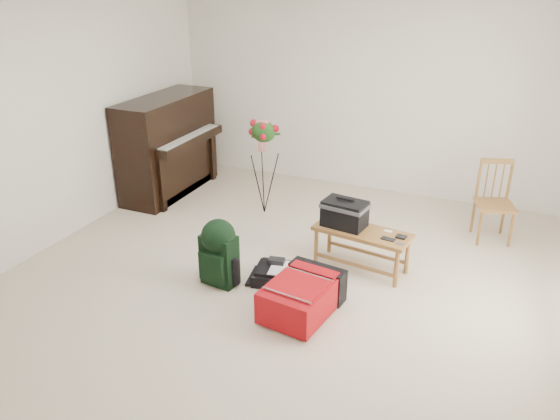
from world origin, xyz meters
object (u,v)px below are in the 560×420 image
at_px(black_duffel, 280,274).
at_px(piano, 169,147).
at_px(red_suitcase, 304,293).
at_px(green_backpack, 219,249).
at_px(flower_stand, 264,168).
at_px(dining_chair, 495,202).
at_px(bench, 349,220).

bearing_deg(black_duffel, piano, 135.41).
bearing_deg(red_suitcase, green_backpack, -178.09).
bearing_deg(green_backpack, red_suitcase, 1.70).
height_order(piano, green_backpack, piano).
distance_m(piano, flower_stand, 1.42).
xyz_separation_m(dining_chair, green_backpack, (-2.25, -1.99, -0.07)).
bearing_deg(bench, flower_stand, 154.94).
bearing_deg(black_duffel, red_suitcase, -52.99).
relative_size(red_suitcase, black_duffel, 1.48).
xyz_separation_m(black_duffel, flower_stand, (-0.80, 1.38, 0.50)).
xyz_separation_m(dining_chair, red_suitcase, (-1.37, -2.08, -0.26)).
bearing_deg(red_suitcase, black_duffel, 145.04).
xyz_separation_m(dining_chair, flower_stand, (-2.56, -0.36, 0.15)).
bearing_deg(green_backpack, piano, 141.64).
relative_size(piano, red_suitcase, 1.89).
relative_size(piano, black_duffel, 2.81).
relative_size(green_backpack, flower_stand, 0.55).
relative_size(bench, flower_stand, 0.83).
xyz_separation_m(piano, green_backpack, (1.71, -1.77, -0.24)).
relative_size(piano, green_backpack, 2.32).
bearing_deg(flower_stand, red_suitcase, -58.71).
distance_m(dining_chair, flower_stand, 2.58).
xyz_separation_m(red_suitcase, green_backpack, (-0.88, 0.09, 0.19)).
distance_m(piano, black_duffel, 2.73).
bearing_deg(piano, flower_stand, -5.46).
height_order(dining_chair, black_duffel, dining_chair).
height_order(red_suitcase, flower_stand, flower_stand).
xyz_separation_m(bench, red_suitcase, (-0.12, -0.88, -0.34)).
height_order(piano, flower_stand, piano).
bearing_deg(piano, black_duffel, -34.36).
bearing_deg(bench, black_duffel, -125.14).
distance_m(bench, green_backpack, 1.28).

